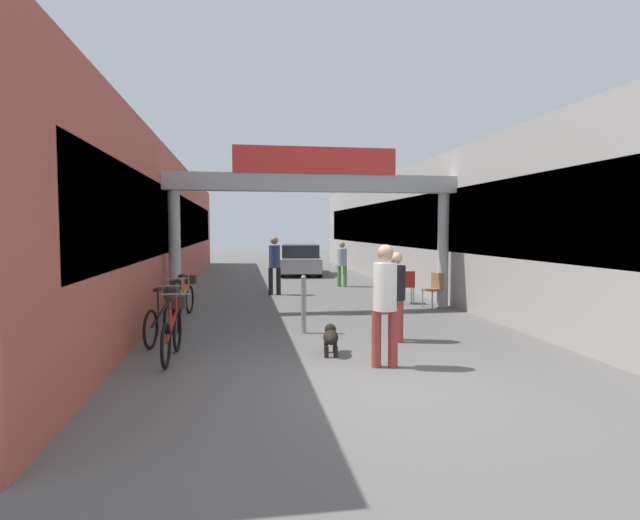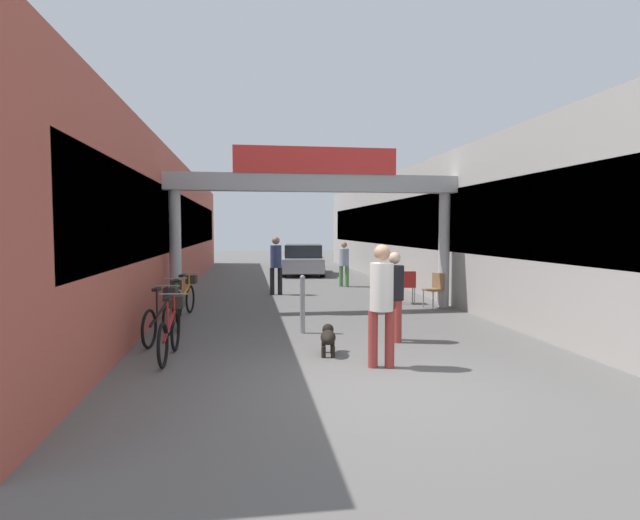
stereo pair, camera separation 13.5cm
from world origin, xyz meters
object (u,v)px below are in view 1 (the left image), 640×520
Objects in this scene: dog_on_leash at (331,337)px; bollard_post_metal at (304,304)px; pedestrian_elderly_walking at (342,261)px; cafe_chair_red_farther at (407,284)px; bicycle_black_second at (163,317)px; pedestrian_companion at (396,291)px; bicycle_green_third at (177,305)px; cafe_chair_wood_nearer at (435,287)px; pedestrian_with_dog at (385,297)px; pedestrian_carrying_crate at (274,261)px; bicycle_red_nearest at (173,330)px; parked_car_silver at (301,260)px; bicycle_orange_farthest at (185,297)px.

bollard_post_metal reaches higher than dog_on_leash.
cafe_chair_red_farther is at bearing -77.84° from pedestrian_elderly_walking.
bicycle_black_second is (-2.81, 1.43, 0.15)m from dog_on_leash.
pedestrian_companion reaches higher than bicycle_black_second.
bicycle_green_third reaches higher than cafe_chair_wood_nearer.
bicycle_black_second is at bearing 170.84° from pedestrian_companion.
pedestrian_companion reaches higher than bollard_post_metal.
pedestrian_with_dog is 1.01× the size of pedestrian_carrying_crate.
cafe_chair_red_farther is (2.98, 5.00, 0.26)m from dog_on_leash.
parked_car_silver is at bearing 75.26° from bicycle_red_nearest.
bollard_post_metal is (-0.22, 1.69, 0.29)m from dog_on_leash.
cafe_chair_wood_nearer is at bearing -74.21° from pedestrian_elderly_walking.
bicycle_green_third is (0.08, 1.41, 0.00)m from bicycle_black_second.
pedestrian_elderly_walking reaches higher than cafe_chair_wood_nearer.
bicycle_red_nearest is 1.01× the size of bicycle_orange_farthest.
pedestrian_companion reaches higher than cafe_chair_red_farther.
pedestrian_companion is 0.90× the size of pedestrian_carrying_crate.
cafe_chair_red_farther is (3.38, -2.43, -0.49)m from pedestrian_carrying_crate.
bicycle_black_second and bicycle_orange_farthest have the same top height.
bollard_post_metal is at bearing -134.10° from cafe_chair_red_farther.
cafe_chair_red_farther is at bearing 68.24° from pedestrian_with_dog.
pedestrian_with_dog reaches higher than pedestrian_companion.
bicycle_red_nearest is at bearing 161.30° from pedestrian_with_dog.
pedestrian_companion is at bearing -75.49° from pedestrian_carrying_crate.
pedestrian_companion is at bearing -95.06° from pedestrian_elderly_walking.
bollard_post_metal is 12.56m from parked_car_silver.
pedestrian_elderly_walking is at bearing 105.79° from cafe_chair_wood_nearer.
pedestrian_elderly_walking is 10.13m from bicycle_red_nearest.
bicycle_black_second is 1.00× the size of bicycle_orange_farthest.
parked_car_silver is (1.43, 12.47, 0.07)m from bollard_post_metal.
dog_on_leash is (-1.32, -0.76, -0.63)m from pedestrian_companion.
pedestrian_with_dog is at bearing -55.54° from bicycle_orange_farthest.
dog_on_leash is 0.57× the size of bollard_post_metal.
bicycle_red_nearest is at bearing 175.68° from dog_on_leash.
dog_on_leash is at bearing 126.44° from pedestrian_with_dog.
bicycle_green_third is at bearing 152.87° from pedestrian_companion.
pedestrian_carrying_crate is 7.55m from bicycle_red_nearest.
cafe_chair_wood_nearer is at bearing 34.49° from bicycle_red_nearest.
bicycle_green_third is at bearing 133.92° from dog_on_leash.
cafe_chair_red_farther is at bearing 31.66° from bicycle_black_second.
cafe_chair_wood_nearer reaches higher than dog_on_leash.
pedestrian_elderly_walking is 5.16m from cafe_chair_wood_nearer.
bollard_post_metal is (-0.87, 2.56, -0.46)m from pedestrian_with_dog.
pedestrian_with_dog is 1.06× the size of bicycle_red_nearest.
bicycle_red_nearest is 1.01× the size of bicycle_black_second.
pedestrian_with_dog reaches higher than parked_car_silver.
cafe_chair_wood_nearer is (3.87, -3.15, -0.49)m from pedestrian_carrying_crate.
pedestrian_carrying_crate is 5.76m from bollard_post_metal.
parked_car_silver is at bearing 99.95° from pedestrian_elderly_walking.
bollard_post_metal is at bearing 33.78° from bicycle_red_nearest.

